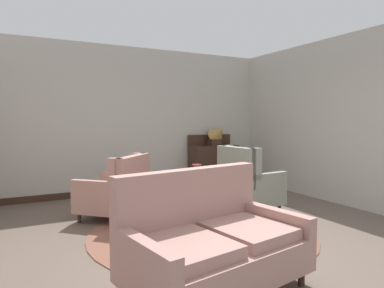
{
  "coord_description": "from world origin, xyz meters",
  "views": [
    {
      "loc": [
        -2.14,
        -3.54,
        1.48
      ],
      "look_at": [
        0.14,
        0.85,
        1.13
      ],
      "focal_mm": 32.04,
      "sensor_mm": 36.0,
      "label": 1
    }
  ],
  "objects_px": {
    "side_table": "(237,188)",
    "settee": "(212,243)",
    "armchair_near_sideboard": "(117,191)",
    "gramophone": "(218,134)",
    "sideboard": "(214,163)",
    "coffee_table": "(200,200)",
    "porcelain_vase": "(197,181)",
    "armchair_far_left": "(248,184)"
  },
  "relations": [
    {
      "from": "side_table",
      "to": "settee",
      "type": "bearing_deg",
      "value": -129.91
    },
    {
      "from": "armchair_near_sideboard",
      "to": "gramophone",
      "type": "bearing_deg",
      "value": 161.55
    },
    {
      "from": "settee",
      "to": "sideboard",
      "type": "bearing_deg",
      "value": 49.21
    },
    {
      "from": "sideboard",
      "to": "settee",
      "type": "bearing_deg",
      "value": -121.22
    },
    {
      "from": "sideboard",
      "to": "coffee_table",
      "type": "bearing_deg",
      "value": -124.78
    },
    {
      "from": "porcelain_vase",
      "to": "sideboard",
      "type": "relative_size",
      "value": 0.34
    },
    {
      "from": "porcelain_vase",
      "to": "armchair_far_left",
      "type": "distance_m",
      "value": 1.13
    },
    {
      "from": "coffee_table",
      "to": "sideboard",
      "type": "distance_m",
      "value": 2.91
    },
    {
      "from": "settee",
      "to": "side_table",
      "type": "relative_size",
      "value": 2.48
    },
    {
      "from": "sideboard",
      "to": "armchair_near_sideboard",
      "type": "bearing_deg",
      "value": -150.44
    },
    {
      "from": "settee",
      "to": "gramophone",
      "type": "height_order",
      "value": "gramophone"
    },
    {
      "from": "settee",
      "to": "armchair_far_left",
      "type": "height_order",
      "value": "armchair_far_left"
    },
    {
      "from": "coffee_table",
      "to": "side_table",
      "type": "distance_m",
      "value": 0.93
    },
    {
      "from": "coffee_table",
      "to": "side_table",
      "type": "bearing_deg",
      "value": 22.01
    },
    {
      "from": "coffee_table",
      "to": "settee",
      "type": "relative_size",
      "value": 0.47
    },
    {
      "from": "porcelain_vase",
      "to": "side_table",
      "type": "relative_size",
      "value": 0.58
    },
    {
      "from": "coffee_table",
      "to": "armchair_near_sideboard",
      "type": "height_order",
      "value": "armchair_near_sideboard"
    },
    {
      "from": "sideboard",
      "to": "gramophone",
      "type": "relative_size",
      "value": 2.13
    },
    {
      "from": "settee",
      "to": "armchair_far_left",
      "type": "bearing_deg",
      "value": 36.98
    },
    {
      "from": "gramophone",
      "to": "armchair_near_sideboard",
      "type": "bearing_deg",
      "value": -152.49
    },
    {
      "from": "settee",
      "to": "porcelain_vase",
      "type": "bearing_deg",
      "value": 56.55
    },
    {
      "from": "armchair_near_sideboard",
      "to": "gramophone",
      "type": "relative_size",
      "value": 2.24
    },
    {
      "from": "armchair_near_sideboard",
      "to": "sideboard",
      "type": "relative_size",
      "value": 1.05
    },
    {
      "from": "porcelain_vase",
      "to": "side_table",
      "type": "height_order",
      "value": "porcelain_vase"
    },
    {
      "from": "coffee_table",
      "to": "armchair_far_left",
      "type": "relative_size",
      "value": 0.74
    },
    {
      "from": "coffee_table",
      "to": "sideboard",
      "type": "height_order",
      "value": "sideboard"
    },
    {
      "from": "armchair_far_left",
      "to": "armchair_near_sideboard",
      "type": "xyz_separation_m",
      "value": [
        -1.94,
        0.62,
        -0.04
      ]
    },
    {
      "from": "coffee_table",
      "to": "armchair_far_left",
      "type": "bearing_deg",
      "value": 17.18
    },
    {
      "from": "coffee_table",
      "to": "armchair_near_sideboard",
      "type": "xyz_separation_m",
      "value": [
        -0.89,
        0.94,
        0.03
      ]
    },
    {
      "from": "coffee_table",
      "to": "porcelain_vase",
      "type": "xyz_separation_m",
      "value": [
        -0.02,
        0.04,
        0.26
      ]
    },
    {
      "from": "armchair_far_left",
      "to": "coffee_table",
      "type": "bearing_deg",
      "value": 102.11
    },
    {
      "from": "coffee_table",
      "to": "armchair_far_left",
      "type": "xyz_separation_m",
      "value": [
        1.05,
        0.32,
        0.07
      ]
    },
    {
      "from": "coffee_table",
      "to": "porcelain_vase",
      "type": "relative_size",
      "value": 1.99
    },
    {
      "from": "armchair_far_left",
      "to": "sideboard",
      "type": "distance_m",
      "value": 2.15
    },
    {
      "from": "coffee_table",
      "to": "settee",
      "type": "bearing_deg",
      "value": -115.19
    },
    {
      "from": "settee",
      "to": "gramophone",
      "type": "bearing_deg",
      "value": 48.07
    },
    {
      "from": "side_table",
      "to": "sideboard",
      "type": "distance_m",
      "value": 2.2
    },
    {
      "from": "armchair_near_sideboard",
      "to": "side_table",
      "type": "bearing_deg",
      "value": 115.17
    },
    {
      "from": "side_table",
      "to": "porcelain_vase",
      "type": "bearing_deg",
      "value": -160.85
    },
    {
      "from": "settee",
      "to": "side_table",
      "type": "bearing_deg",
      "value": 40.52
    },
    {
      "from": "armchair_far_left",
      "to": "sideboard",
      "type": "relative_size",
      "value": 0.93
    },
    {
      "from": "armchair_near_sideboard",
      "to": "side_table",
      "type": "xyz_separation_m",
      "value": [
        1.75,
        -0.6,
        -0.01
      ]
    }
  ]
}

